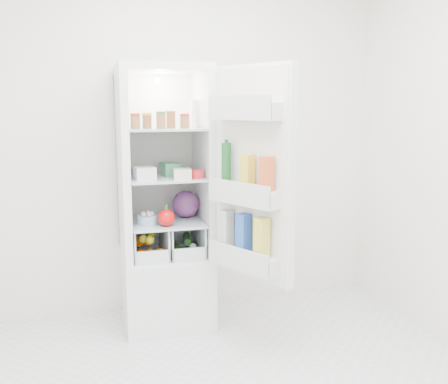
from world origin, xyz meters
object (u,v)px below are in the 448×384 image
object	(u,v)px
red_cabbage	(186,204)
mushroom_bowl	(147,220)
refrigerator	(164,230)
fridge_door	(251,179)

from	to	relation	value
red_cabbage	mushroom_bowl	distance (m)	0.33
refrigerator	mushroom_bowl	size ratio (longest dim) A/B	13.69
mushroom_bowl	fridge_door	distance (m)	0.79
refrigerator	mushroom_bowl	bearing A→B (deg)	-130.86
red_cabbage	fridge_door	distance (m)	0.70
red_cabbage	fridge_door	bearing A→B (deg)	-64.20
red_cabbage	mushroom_bowl	world-z (taller)	red_cabbage
red_cabbage	mushroom_bowl	xyz separation A→B (m)	(-0.29, -0.15, -0.06)
fridge_door	mushroom_bowl	bearing A→B (deg)	24.40
refrigerator	fridge_door	bearing A→B (deg)	-53.78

